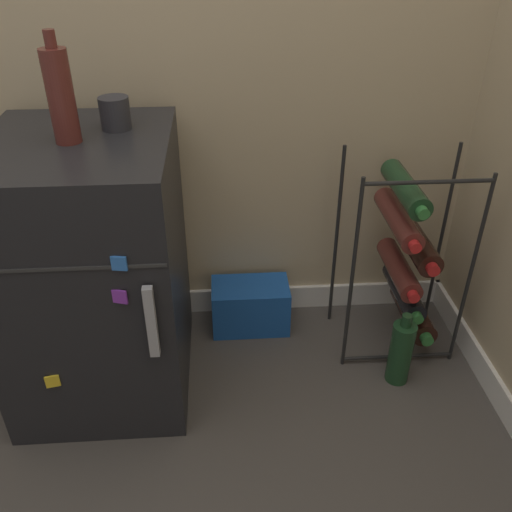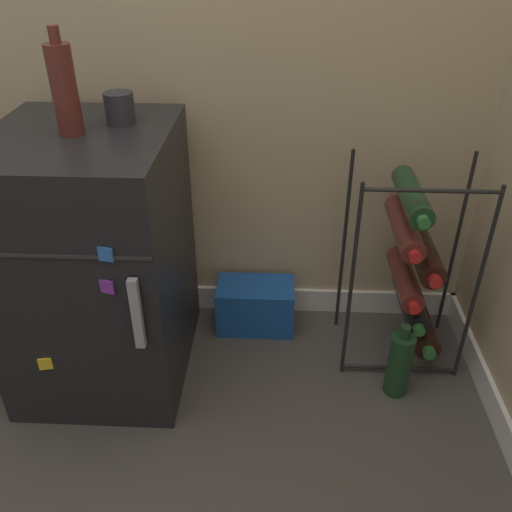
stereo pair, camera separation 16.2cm
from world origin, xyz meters
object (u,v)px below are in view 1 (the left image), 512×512
object	(u,v)px
wine_rack	(406,258)
loose_bottle_floor	(401,352)
soda_box	(250,306)
fridge_top_cup	(115,113)
mini_fridge	(96,272)
fridge_top_bottle	(61,95)

from	to	relation	value
wine_rack	loose_bottle_floor	bearing A→B (deg)	-103.02
wine_rack	loose_bottle_floor	size ratio (longest dim) A/B	2.62
soda_box	fridge_top_cup	distance (m)	0.83
mini_fridge	loose_bottle_floor	distance (m)	0.95
mini_fridge	wine_rack	size ratio (longest dim) A/B	1.17
fridge_top_bottle	loose_bottle_floor	world-z (taller)	fridge_top_bottle
fridge_top_cup	fridge_top_bottle	size ratio (longest dim) A/B	0.32
soda_box	loose_bottle_floor	bearing A→B (deg)	-33.84
mini_fridge	fridge_top_bottle	bearing A→B (deg)	-106.86
fridge_top_cup	loose_bottle_floor	distance (m)	1.09
mini_fridge	loose_bottle_floor	world-z (taller)	mini_fridge
fridge_top_bottle	mini_fridge	bearing A→B (deg)	73.14
mini_fridge	loose_bottle_floor	size ratio (longest dim) A/B	3.07
wine_rack	soda_box	bearing A→B (deg)	167.85
mini_fridge	soda_box	world-z (taller)	mini_fridge
soda_box	fridge_top_bottle	xyz separation A→B (m)	(-0.46, -0.22, 0.81)
fridge_top_bottle	loose_bottle_floor	xyz separation A→B (m)	(0.91, -0.08, -0.79)
mini_fridge	soda_box	distance (m)	0.59
soda_box	fridge_top_cup	bearing A→B (deg)	-160.27
soda_box	fridge_top_bottle	world-z (taller)	fridge_top_bottle
wine_rack	soda_box	world-z (taller)	wine_rack
wine_rack	soda_box	distance (m)	0.56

